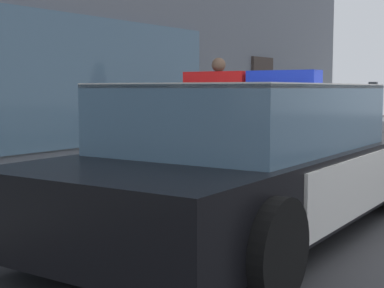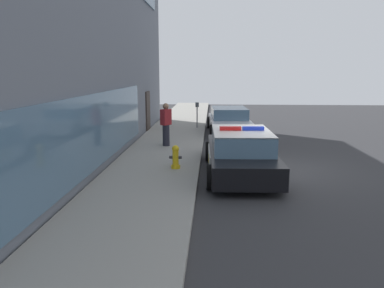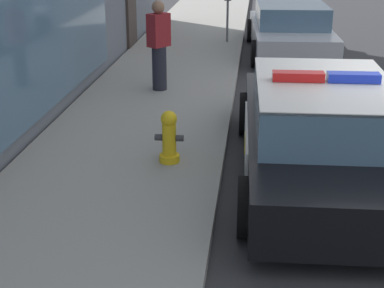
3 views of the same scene
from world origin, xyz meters
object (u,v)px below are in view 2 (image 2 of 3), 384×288
at_px(fire_hydrant, 176,157).
at_px(pedestrian_on_sidewalk, 166,124).
at_px(parking_meter, 197,110).
at_px(police_cruiser, 240,152).
at_px(car_down_street, 229,120).

height_order(fire_hydrant, pedestrian_on_sidewalk, pedestrian_on_sidewalk).
xyz_separation_m(pedestrian_on_sidewalk, parking_meter, (5.01, -1.04, 0.07)).
bearing_deg(police_cruiser, pedestrian_on_sidewalk, 35.21).
distance_m(fire_hydrant, car_down_street, 8.18).
height_order(car_down_street, pedestrian_on_sidewalk, pedestrian_on_sidewalk).
bearing_deg(parking_meter, fire_hydrant, 177.95).
distance_m(police_cruiser, parking_meter, 8.80).
height_order(pedestrian_on_sidewalk, parking_meter, pedestrian_on_sidewalk).
bearing_deg(police_cruiser, car_down_street, -1.51).
bearing_deg(fire_hydrant, car_down_street, -13.89).
height_order(fire_hydrant, car_down_street, car_down_street).
height_order(police_cruiser, car_down_street, police_cruiser).
bearing_deg(fire_hydrant, parking_meter, -2.05).
height_order(police_cruiser, fire_hydrant, police_cruiser).
bearing_deg(pedestrian_on_sidewalk, police_cruiser, 164.41).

